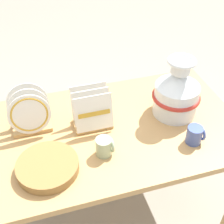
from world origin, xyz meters
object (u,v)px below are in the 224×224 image
(dish_rack_round_plates, at_px, (30,115))
(mug_sage_glaze, at_px, (105,146))
(mug_cobalt_glaze, at_px, (195,135))
(dish_rack_square_plates, at_px, (92,114))
(ceramic_vase, at_px, (177,92))
(wicker_charger_stack, at_px, (48,167))

(dish_rack_round_plates, bearing_deg, mug_sage_glaze, -41.32)
(mug_sage_glaze, bearing_deg, mug_cobalt_glaze, -6.56)
(mug_cobalt_glaze, relative_size, mug_sage_glaze, 1.00)
(mug_cobalt_glaze, bearing_deg, mug_sage_glaze, 173.44)
(dish_rack_square_plates, relative_size, mug_cobalt_glaze, 2.28)
(dish_rack_round_plates, bearing_deg, ceramic_vase, -6.57)
(ceramic_vase, distance_m, dish_rack_round_plates, 0.77)
(ceramic_vase, bearing_deg, dish_rack_round_plates, 173.43)
(ceramic_vase, distance_m, mug_cobalt_glaze, 0.26)
(mug_sage_glaze, bearing_deg, ceramic_vase, 22.65)
(dish_rack_square_plates, xyz_separation_m, wicker_charger_stack, (-0.27, -0.24, -0.05))
(ceramic_vase, bearing_deg, wicker_charger_stack, -163.67)
(dish_rack_round_plates, distance_m, mug_sage_glaze, 0.42)
(ceramic_vase, xyz_separation_m, dish_rack_square_plates, (-0.46, 0.03, -0.06))
(mug_cobalt_glaze, bearing_deg, dish_rack_square_plates, 149.44)
(dish_rack_square_plates, bearing_deg, dish_rack_round_plates, 169.01)
(mug_cobalt_glaze, bearing_deg, dish_rack_round_plates, 156.71)
(wicker_charger_stack, xyz_separation_m, mug_sage_glaze, (0.27, 0.02, 0.02))
(dish_rack_round_plates, height_order, mug_sage_glaze, dish_rack_round_plates)
(dish_rack_square_plates, bearing_deg, wicker_charger_stack, -137.99)
(ceramic_vase, relative_size, dish_rack_round_plates, 1.45)
(mug_cobalt_glaze, bearing_deg, wicker_charger_stack, 177.86)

